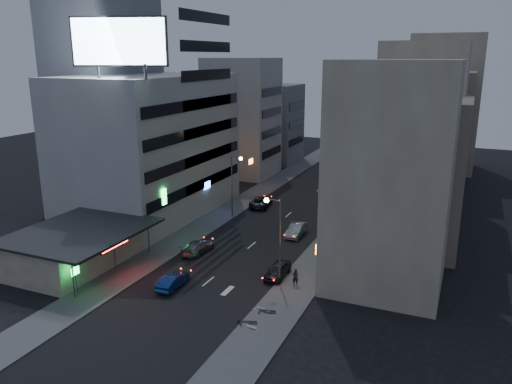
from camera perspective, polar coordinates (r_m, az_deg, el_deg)
The scene contains 29 objects.
ground at distance 44.27m, azimuth -8.01°, elevation -12.13°, with size 180.00×180.00×0.00m, color black.
sidewalk_left at distance 72.49m, azimuth -1.17°, elevation -0.92°, with size 4.00×120.00×0.12m, color #4C4C4F.
sidewalk_right at distance 67.71m, azimuth 11.26°, elevation -2.40°, with size 4.00×120.00×0.12m, color #4C4C4F.
food_court at distance 52.88m, azimuth -20.01°, elevation -5.92°, with size 11.00×13.00×3.88m.
white_building at distance 66.41m, azimuth -11.96°, elevation 5.17°, with size 14.00×24.00×18.00m, color #B6B6B1.
grey_tower at distance 73.40m, azimuth -16.83°, elevation 12.09°, with size 10.00×14.00×34.00m, color gray.
shophouse_near at distance 45.39m, azimuth 15.21°, elevation 1.66°, with size 10.00×11.00×20.00m, color beige.
shophouse_mid at distance 56.92m, azimuth 17.31°, elevation 2.13°, with size 11.00×12.00×16.00m, color gray.
shophouse_far at distance 69.20m, azimuth 18.34°, elevation 6.81°, with size 10.00×14.00×22.00m, color beige.
far_left_a at distance 86.99m, azimuth -1.61°, elevation 8.49°, with size 11.00×10.00×20.00m, color #B6B6B1.
far_left_b at distance 99.33m, azimuth 1.33°, elevation 7.88°, with size 12.00×10.00×15.00m, color gray.
far_right_a at distance 84.25m, azimuth 19.57°, elevation 6.71°, with size 11.00×12.00×18.00m, color gray.
far_right_b at distance 97.79m, azimuth 20.66°, elevation 9.46°, with size 12.00×12.00×24.00m, color beige.
billboard at distance 55.03m, azimuth -15.37°, elevation 16.21°, with size 9.52×3.75×6.20m.
street_lamp_right_near at distance 44.65m, azimuth 2.27°, elevation -4.23°, with size 1.60×0.44×8.02m.
street_lamp_left at distance 63.27m, azimuth -2.47°, elevation 1.64°, with size 1.60×0.44×8.02m.
street_lamp_right_far at distance 76.31m, azimuth 11.55°, elevation 3.70°, with size 1.60×0.44×8.02m.
parked_car_right_near at distance 47.75m, azimuth 2.51°, elevation -8.92°, with size 1.66×4.13×1.41m, color black.
parked_car_right_mid at distance 58.42m, azimuth 4.62°, elevation -4.33°, with size 1.51×4.33×1.43m, color #AFB4B8.
parked_car_left at distance 69.40m, azimuth 0.59°, elevation -1.09°, with size 2.38×5.17×1.44m, color #2A2B30.
parked_car_right_far at distance 77.29m, azimuth 11.13°, elevation 0.33°, with size 2.01×4.95×1.44m, color #AEB3B7.
road_car_blue at distance 46.30m, azimuth -9.49°, elevation -10.01°, with size 1.38×3.95×1.30m, color navy.
road_car_silver at distance 53.76m, azimuth -6.67°, elevation -6.22°, with size 1.86×4.58×1.33m, color #9B9EA3.
person at distance 45.96m, azimuth 4.51°, elevation -9.68°, with size 0.58×0.38×1.58m, color black.
scooter_black_a at distance 40.21m, azimuth 0.13°, elevation -13.80°, with size 1.96×0.65×1.20m, color black, non-canonical shape.
scooter_silver_a at distance 39.37m, azimuth 0.20°, elevation -14.67°, with size 1.60×0.53×0.97m, color silver, non-canonical shape.
scooter_blue at distance 41.48m, azimuth 2.10°, elevation -13.02°, with size 1.59×0.53×0.97m, color navy, non-canonical shape.
scooter_black_b at distance 41.67m, azimuth 2.36°, elevation -12.67°, with size 2.03×0.68×1.24m, color black, non-canonical shape.
scooter_silver_b at distance 41.61m, azimuth 1.75°, elevation -12.72°, with size 2.01×0.67×1.23m, color #9D9FA4, non-canonical shape.
Camera 1 is at (20.97, -33.31, 20.25)m, focal length 35.00 mm.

